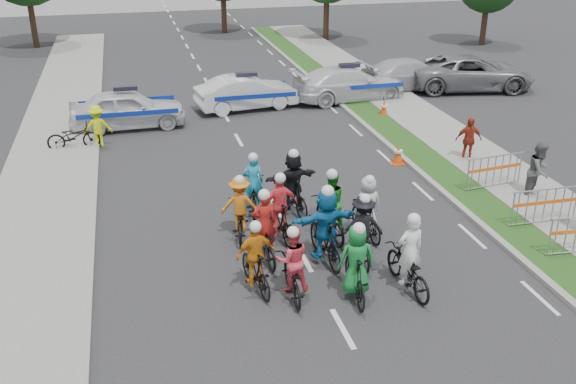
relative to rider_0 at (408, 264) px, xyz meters
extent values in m
plane|color=#28282B|center=(-1.88, -1.07, -0.64)|extent=(90.00, 90.00, 0.00)
cube|color=gray|center=(3.22, 3.93, -0.58)|extent=(0.20, 60.00, 0.12)
cube|color=#224215|center=(3.92, 3.93, -0.59)|extent=(1.20, 60.00, 0.11)
cube|color=gray|center=(5.72, 3.93, -0.58)|extent=(2.40, 60.00, 0.13)
cube|color=gray|center=(-8.38, 3.93, -0.58)|extent=(3.00, 60.00, 0.13)
imported|color=black|center=(0.00, 0.01, -0.14)|extent=(0.82, 1.96, 1.00)
imported|color=white|center=(0.00, -0.04, 0.37)|extent=(0.64, 0.45, 1.67)
sphere|color=white|center=(0.00, -0.09, 1.16)|extent=(0.29, 0.29, 0.29)
imported|color=black|center=(-1.25, 0.00, -0.10)|extent=(0.70, 1.84, 1.08)
imported|color=#177E34|center=(-1.25, -0.05, 0.35)|extent=(0.84, 0.60, 1.61)
sphere|color=white|center=(-1.25, -0.10, 1.10)|extent=(0.28, 0.28, 0.28)
imported|color=black|center=(-2.58, 0.40, -0.19)|extent=(0.70, 1.76, 0.91)
imported|color=#E43F4F|center=(-2.58, 0.35, 0.29)|extent=(0.77, 0.61, 1.51)
sphere|color=white|center=(-2.58, 0.30, 0.99)|extent=(0.26, 0.26, 0.26)
imported|color=black|center=(-3.30, 0.83, -0.13)|extent=(0.76, 1.75, 1.01)
imported|color=orange|center=(-3.30, 0.78, 0.30)|extent=(0.94, 0.52, 1.52)
sphere|color=white|center=(-3.30, 0.73, 1.00)|extent=(0.26, 0.26, 0.26)
imported|color=black|center=(-0.55, 1.50, -0.17)|extent=(0.88, 1.85, 0.93)
imported|color=black|center=(-0.55, 1.45, 0.32)|extent=(1.08, 0.72, 1.56)
sphere|color=white|center=(-0.55, 1.40, 1.04)|extent=(0.27, 0.27, 0.27)
imported|color=black|center=(-1.42, 1.67, -0.06)|extent=(0.71, 1.99, 1.17)
imported|color=#1771B1|center=(-1.42, 1.62, 0.42)|extent=(1.67, 0.65, 1.76)
sphere|color=white|center=(-1.42, 1.57, 1.26)|extent=(0.31, 0.31, 0.31)
imported|color=black|center=(-2.83, 2.13, -0.15)|extent=(0.74, 1.90, 0.98)
imported|color=#AF1B15|center=(-2.83, 2.08, 0.36)|extent=(0.61, 0.42, 1.63)
sphere|color=white|center=(-2.83, 2.03, 1.12)|extent=(0.28, 0.28, 0.28)
imported|color=black|center=(0.00, 2.62, -0.13)|extent=(0.64, 1.73, 1.02)
imported|color=silver|center=(0.00, 2.57, 0.30)|extent=(0.79, 0.55, 1.52)
sphere|color=white|center=(0.00, 2.52, 1.00)|extent=(0.26, 0.26, 0.26)
imported|color=black|center=(-0.92, 2.90, -0.15)|extent=(0.79, 1.93, 0.99)
imported|color=#1A8F21|center=(-0.92, 2.85, 0.36)|extent=(0.85, 0.68, 1.65)
sphere|color=white|center=(-0.92, 2.80, 1.14)|extent=(0.29, 0.29, 0.29)
imported|color=black|center=(-2.22, 3.04, -0.10)|extent=(0.77, 1.86, 1.09)
imported|color=#FF4650|center=(-2.22, 2.99, 0.35)|extent=(1.00, 0.53, 1.63)
sphere|color=white|center=(-2.22, 2.94, 1.12)|extent=(0.28, 0.28, 0.28)
imported|color=black|center=(-3.17, 3.47, -0.19)|extent=(0.92, 1.81, 0.91)
imported|color=orange|center=(-3.17, 3.42, 0.29)|extent=(1.06, 0.74, 1.51)
sphere|color=white|center=(-3.17, 3.37, 0.99)|extent=(0.26, 0.26, 0.26)
imported|color=black|center=(-1.49, 4.50, -0.09)|extent=(0.88, 1.91, 1.11)
imported|color=black|center=(-1.49, 4.45, 0.37)|extent=(1.61, 0.79, 1.66)
sphere|color=white|center=(-1.49, 4.40, 1.15)|extent=(0.29, 0.29, 0.29)
imported|color=black|center=(-2.56, 4.79, -0.17)|extent=(0.96, 1.88, 0.94)
imported|color=#1CA0D5|center=(-2.56, 4.74, 0.32)|extent=(0.63, 0.48, 1.56)
sphere|color=white|center=(-2.56, 4.69, 1.05)|extent=(0.27, 0.27, 0.27)
imported|color=silver|center=(-5.77, 13.46, 0.11)|extent=(4.45, 1.87, 1.50)
imported|color=silver|center=(-0.82, 14.79, 0.07)|extent=(4.50, 2.12, 1.43)
imported|color=silver|center=(3.84, 15.05, 0.10)|extent=(5.27, 2.50, 1.49)
imported|color=silver|center=(7.30, 16.11, 0.07)|extent=(5.14, 2.57, 1.43)
imported|color=gray|center=(10.00, 15.36, 0.16)|extent=(6.18, 3.71, 1.61)
imported|color=#545459|center=(5.75, 3.68, 0.22)|extent=(1.06, 1.00, 1.73)
imported|color=maroon|center=(5.24, 6.89, 0.13)|extent=(0.96, 0.52, 1.55)
imported|color=#CEE80C|center=(-6.86, 11.45, 0.13)|extent=(1.02, 0.63, 1.54)
cube|color=#F24C0C|center=(2.88, 7.24, -0.63)|extent=(0.40, 0.40, 0.03)
cone|color=#F24C0C|center=(2.88, 7.24, -0.29)|extent=(0.36, 0.36, 0.70)
cylinder|color=silver|center=(2.88, 7.24, -0.19)|extent=(0.29, 0.29, 0.08)
cube|color=#F24C0C|center=(4.44, 12.34, -0.63)|extent=(0.40, 0.40, 0.03)
cone|color=#F24C0C|center=(4.44, 12.34, -0.29)|extent=(0.36, 0.36, 0.70)
cylinder|color=silver|center=(4.44, 12.34, -0.19)|extent=(0.29, 0.29, 0.08)
imported|color=black|center=(-7.72, 11.40, -0.16)|extent=(1.84, 0.67, 0.96)
cylinder|color=#382619|center=(7.12, 28.93, 0.98)|extent=(0.36, 0.36, 3.25)
cylinder|color=#382619|center=(16.12, 24.93, 0.73)|extent=(0.36, 0.36, 2.75)
cylinder|color=#382619|center=(-10.88, 30.93, 1.11)|extent=(0.36, 0.36, 3.50)
cylinder|color=#382619|center=(1.12, 32.93, 0.86)|extent=(0.36, 0.36, 3.00)
camera|label=1|loc=(-5.65, -11.33, 7.29)|focal=40.00mm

